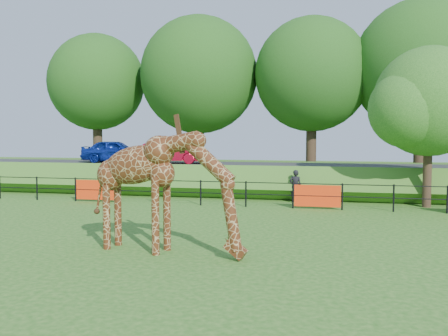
# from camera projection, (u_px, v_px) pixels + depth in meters

# --- Properties ---
(ground) EXTENTS (90.00, 90.00, 0.00)m
(ground) POSITION_uv_depth(u_px,v_px,m) (193.00, 249.00, 13.50)
(ground) COLOR #225E17
(ground) RESTS_ON ground
(giraffe) EXTENTS (4.57, 1.66, 3.21)m
(giraffe) POSITION_uv_depth(u_px,v_px,m) (166.00, 192.00, 12.97)
(giraffe) COLOR #512610
(giraffe) RESTS_ON ground
(perimeter_fence) EXTENTS (28.07, 0.10, 1.10)m
(perimeter_fence) POSITION_uv_depth(u_px,v_px,m) (246.00, 194.00, 21.24)
(perimeter_fence) COLOR black
(perimeter_fence) RESTS_ON ground
(embankment) EXTENTS (40.00, 9.00, 1.30)m
(embankment) POSITION_uv_depth(u_px,v_px,m) (269.00, 177.00, 28.53)
(embankment) COLOR #225E17
(embankment) RESTS_ON ground
(road) EXTENTS (40.00, 5.00, 0.12)m
(road) POSITION_uv_depth(u_px,v_px,m) (266.00, 166.00, 27.02)
(road) COLOR #28282B
(road) RESTS_ON embankment
(car_blue) EXTENTS (4.07, 2.09, 1.32)m
(car_blue) POSITION_uv_depth(u_px,v_px,m) (115.00, 151.00, 29.28)
(car_blue) COLOR #1430A5
(car_blue) RESTS_ON road
(car_red) EXTENTS (4.22, 2.14, 1.33)m
(car_red) POSITION_uv_depth(u_px,v_px,m) (170.00, 152.00, 28.29)
(car_red) COLOR #B00C23
(car_red) RESTS_ON road
(visitor) EXTENTS (0.54, 0.36, 1.49)m
(visitor) POSITION_uv_depth(u_px,v_px,m) (295.00, 186.00, 22.57)
(visitor) COLOR black
(visitor) RESTS_ON ground
(tree_east) EXTENTS (5.40, 4.71, 6.76)m
(tree_east) POSITION_uv_depth(u_px,v_px,m) (431.00, 106.00, 20.88)
(tree_east) COLOR #302115
(tree_east) RESTS_ON ground
(bg_tree_line) EXTENTS (37.30, 8.80, 11.82)m
(bg_tree_line) POSITION_uv_depth(u_px,v_px,m) (310.00, 74.00, 33.97)
(bg_tree_line) COLOR #302115
(bg_tree_line) RESTS_ON ground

